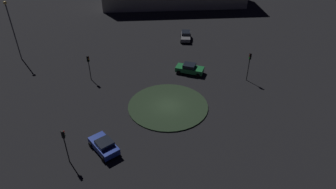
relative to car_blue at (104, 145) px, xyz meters
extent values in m
plane|color=black|center=(9.53, -5.26, -0.80)|extent=(115.41, 115.41, 0.00)
cylinder|color=#263823|center=(9.53, -5.26, -0.72)|extent=(10.64, 10.64, 0.15)
cube|color=#1E38A5|center=(0.03, 0.04, -0.09)|extent=(3.90, 4.16, 0.73)
cube|color=black|center=(-0.15, -0.18, 0.52)|extent=(2.31, 2.31, 0.48)
cylinder|color=black|center=(0.21, 1.70, -0.46)|extent=(0.60, 0.66, 0.68)
cylinder|color=black|center=(1.64, 0.52, -0.46)|extent=(0.60, 0.66, 0.68)
cylinder|color=black|center=(-1.57, -0.44, -0.46)|extent=(0.60, 0.66, 0.68)
cylinder|color=black|center=(-0.14, -1.62, -0.46)|extent=(0.60, 0.66, 0.68)
cube|color=slate|center=(31.25, -4.41, -0.18)|extent=(4.08, 2.24, 0.62)
cube|color=black|center=(31.92, -4.32, 0.39)|extent=(2.18, 1.78, 0.52)
cylinder|color=black|center=(29.99, -5.45, -0.49)|extent=(0.64, 0.30, 0.62)
cylinder|color=black|center=(29.75, -3.74, -0.49)|extent=(0.64, 0.30, 0.62)
cylinder|color=black|center=(32.75, -5.08, -0.49)|extent=(0.64, 0.30, 0.62)
cylinder|color=black|center=(32.52, -3.37, -0.49)|extent=(0.64, 0.30, 0.62)
cube|color=#1E7238|center=(18.85, -6.87, -0.11)|extent=(2.34, 4.46, 0.72)
cube|color=black|center=(18.86, -6.78, 0.50)|extent=(1.82, 1.99, 0.51)
cylinder|color=black|center=(19.57, -8.51, -0.48)|extent=(0.30, 0.67, 0.65)
cylinder|color=black|center=(17.76, -8.29, -0.48)|extent=(0.30, 0.67, 0.65)
cylinder|color=black|center=(19.95, -5.46, -0.48)|extent=(0.30, 0.67, 0.65)
cylinder|color=black|center=(18.13, -5.24, -0.48)|extent=(0.30, 0.67, 0.65)
cylinder|color=#2D2D2D|center=(13.96, 7.48, 0.75)|extent=(0.12, 0.12, 3.10)
cube|color=black|center=(13.96, 7.48, 2.75)|extent=(0.36, 0.31, 0.90)
sphere|color=#3F0C0C|center=(13.92, 7.34, 3.02)|extent=(0.20, 0.20, 0.20)
sphere|color=yellow|center=(13.92, 7.34, 2.75)|extent=(0.20, 0.20, 0.20)
sphere|color=#0F3819|center=(13.92, 7.34, 2.48)|extent=(0.20, 0.20, 0.20)
cylinder|color=#2D2D2D|center=(18.40, -15.60, 0.98)|extent=(0.12, 0.12, 3.56)
cube|color=black|center=(18.40, -15.60, 3.21)|extent=(0.37, 0.36, 0.90)
sphere|color=#3F0C0C|center=(18.30, -15.49, 3.48)|extent=(0.20, 0.20, 0.20)
sphere|color=#4C380F|center=(18.30, -15.49, 3.21)|extent=(0.20, 0.20, 0.20)
sphere|color=#1EE53F|center=(18.30, -15.49, 2.94)|extent=(0.20, 0.20, 0.20)
cylinder|color=#2D2D2D|center=(-2.28, 3.08, 0.89)|extent=(0.12, 0.12, 3.38)
cube|color=black|center=(-2.28, 3.08, 3.03)|extent=(0.35, 0.37, 0.90)
sphere|color=red|center=(-2.16, 2.99, 3.30)|extent=(0.20, 0.20, 0.20)
sphere|color=#4C380F|center=(-2.16, 2.99, 3.03)|extent=(0.20, 0.20, 0.20)
sphere|color=#0F3819|center=(-2.16, 2.99, 2.76)|extent=(0.20, 0.20, 0.20)
cylinder|color=#4C4C51|center=(18.12, 21.84, 3.91)|extent=(0.18, 0.18, 9.42)
sphere|color=#F9D166|center=(18.12, 21.84, 8.78)|extent=(0.52, 0.52, 0.52)
camera|label=1|loc=(-22.84, -11.64, 23.35)|focal=32.83mm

